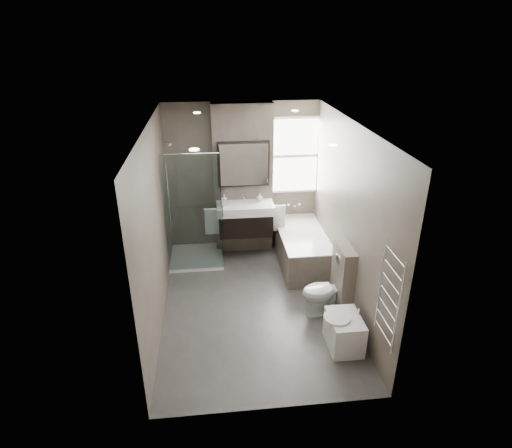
{
  "coord_description": "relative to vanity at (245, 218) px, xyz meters",
  "views": [
    {
      "loc": [
        -0.55,
        -5.16,
        3.68
      ],
      "look_at": [
        0.04,
        0.15,
        1.22
      ],
      "focal_mm": 30.0,
      "sensor_mm": 36.0,
      "label": 1
    }
  ],
  "objects": [
    {
      "name": "soap_bottle_b",
      "position": [
        0.26,
        0.11,
        0.33
      ],
      "size": [
        0.11,
        0.11,
        0.14
      ],
      "primitive_type": "imported",
      "color": "white",
      "rests_on": "vanity"
    },
    {
      "name": "vanity",
      "position": [
        0.0,
        0.0,
        0.0
      ],
      "size": [
        0.95,
        0.47,
        0.66
      ],
      "color": "black",
      "rests_on": "vanity_pier"
    },
    {
      "name": "towel_left",
      "position": [
        -0.56,
        -0.02,
        -0.02
      ],
      "size": [
        0.24,
        0.06,
        0.44
      ],
      "primitive_type": "cube",
      "color": "silver",
      "rests_on": "vanity_pier"
    },
    {
      "name": "bidet",
      "position": [
        1.01,
        -2.45,
        -0.51
      ],
      "size": [
        0.47,
        0.55,
        0.56
      ],
      "color": "white",
      "rests_on": "ground"
    },
    {
      "name": "bathtub",
      "position": [
        0.92,
        -0.33,
        -0.43
      ],
      "size": [
        0.75,
        1.6,
        0.57
      ],
      "color": "#5F564B",
      "rests_on": "ground"
    },
    {
      "name": "window",
      "position": [
        0.9,
        0.45,
        0.93
      ],
      "size": [
        0.98,
        0.06,
        1.33
      ],
      "color": "white",
      "rests_on": "room"
    },
    {
      "name": "room",
      "position": [
        0.0,
        -1.43,
        0.56
      ],
      "size": [
        2.7,
        3.9,
        2.7
      ],
      "color": "#44413F",
      "rests_on": "ground"
    },
    {
      "name": "mirror_cabinet",
      "position": [
        0.0,
        0.19,
        0.89
      ],
      "size": [
        0.86,
        0.08,
        0.76
      ],
      "color": "black",
      "rests_on": "vanity_pier"
    },
    {
      "name": "shower_enclosure",
      "position": [
        -0.75,
        -0.08,
        -0.25
      ],
      "size": [
        0.9,
        0.9,
        2.0
      ],
      "color": "white",
      "rests_on": "ground"
    },
    {
      "name": "soap_bottle_a",
      "position": [
        -0.34,
        -0.02,
        0.35
      ],
      "size": [
        0.09,
        0.09,
        0.19
      ],
      "primitive_type": "imported",
      "color": "white",
      "rests_on": "vanity"
    },
    {
      "name": "cistern_box",
      "position": [
        1.21,
        -1.68,
        -0.24
      ],
      "size": [
        0.19,
        0.55,
        1.0
      ],
      "color": "#5F564B",
      "rests_on": "ground"
    },
    {
      "name": "toilet",
      "position": [
        0.97,
        -1.72,
        -0.4
      ],
      "size": [
        0.73,
        0.5,
        0.68
      ],
      "primitive_type": "imported",
      "rotation": [
        0.0,
        0.0,
        -1.39
      ],
      "color": "white",
      "rests_on": "ground"
    },
    {
      "name": "vanity_pier",
      "position": [
        0.0,
        0.35,
        0.56
      ],
      "size": [
        1.0,
        0.25,
        2.6
      ],
      "primitive_type": "cube",
      "color": "#5F564B",
      "rests_on": "ground"
    },
    {
      "name": "towel_right",
      "position": [
        0.56,
        -0.02,
        -0.02
      ],
      "size": [
        0.24,
        0.06,
        0.44
      ],
      "primitive_type": "cube",
      "color": "silver",
      "rests_on": "vanity_pier"
    },
    {
      "name": "towel_radiator",
      "position": [
        1.25,
        -3.03,
        0.38
      ],
      "size": [
        0.03,
        0.49,
        1.1
      ],
      "color": "silver",
      "rests_on": "room"
    }
  ]
}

